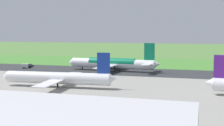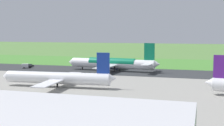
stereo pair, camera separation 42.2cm
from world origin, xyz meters
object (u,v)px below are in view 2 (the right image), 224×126
at_px(service_car_followme, 30,65).
at_px(traffic_cone_orange, 111,62).
at_px(no_stopping_sign, 122,61).
at_px(airliner_main, 113,63).
at_px(service_truck_baggage, 26,66).
at_px(airliner_parked_mid, 58,78).

bearing_deg(service_car_followme, traffic_cone_orange, -138.27).
bearing_deg(no_stopping_sign, service_car_followme, 36.55).
bearing_deg(airliner_main, no_stopping_sign, -81.93).
bearing_deg(service_car_followme, service_truck_baggage, 106.27).
relative_size(service_truck_baggage, no_stopping_sign, 2.23).
bearing_deg(airliner_parked_mid, service_car_followme, -50.88).
bearing_deg(traffic_cone_orange, airliner_parked_mid, 94.27).
distance_m(service_truck_baggage, service_car_followme, 8.45).
bearing_deg(airliner_main, airliner_parked_mid, 83.08).
distance_m(airliner_parked_mid, traffic_cone_orange, 97.90).
bearing_deg(airliner_parked_mid, airliner_main, -96.92).
height_order(airliner_parked_mid, service_car_followme, airliner_parked_mid).
relative_size(airliner_parked_mid, service_car_followme, 11.32).
height_order(airliner_parked_mid, service_truck_baggage, airliner_parked_mid).
relative_size(airliner_parked_mid, no_stopping_sign, 17.47).
height_order(airliner_main, service_truck_baggage, airliner_main).
bearing_deg(service_car_followme, airliner_main, 173.65).
bearing_deg(traffic_cone_orange, service_truck_baggage, 49.00).
relative_size(service_truck_baggage, service_car_followme, 1.44).
height_order(no_stopping_sign, traffic_cone_orange, no_stopping_sign).
xyz_separation_m(airliner_parked_mid, no_stopping_sign, (-0.48, -97.04, -2.20)).
relative_size(airliner_parked_mid, traffic_cone_orange, 87.21).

